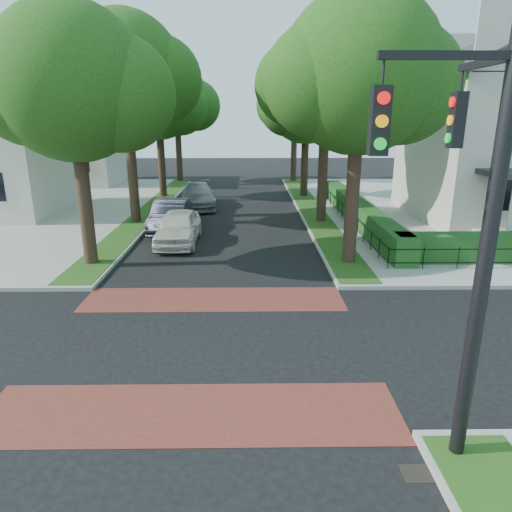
# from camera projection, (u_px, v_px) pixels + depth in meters

# --- Properties ---
(ground) EXTENTS (120.00, 120.00, 0.00)m
(ground) POSITION_uv_depth(u_px,v_px,m) (205.00, 343.00, 12.87)
(ground) COLOR black
(ground) RESTS_ON ground
(crosswalk_far) EXTENTS (9.00, 2.20, 0.01)m
(crosswalk_far) POSITION_uv_depth(u_px,v_px,m) (214.00, 299.00, 15.93)
(crosswalk_far) COLOR maroon
(crosswalk_far) RESTS_ON ground
(crosswalk_near) EXTENTS (9.00, 2.20, 0.01)m
(crosswalk_near) POSITION_uv_depth(u_px,v_px,m) (192.00, 413.00, 9.81)
(crosswalk_near) COLOR maroon
(crosswalk_near) RESTS_ON ground
(storm_drain) EXTENTS (0.65, 0.45, 0.01)m
(storm_drain) POSITION_uv_depth(u_px,v_px,m) (420.00, 474.00, 8.15)
(storm_drain) COLOR black
(storm_drain) RESTS_ON ground
(grass_strip_ne) EXTENTS (1.60, 29.80, 0.02)m
(grass_strip_ne) POSITION_uv_depth(u_px,v_px,m) (310.00, 207.00, 31.15)
(grass_strip_ne) COLOR #1E4413
(grass_strip_ne) RESTS_ON sidewalk_ne
(grass_strip_nw) EXTENTS (1.60, 29.80, 0.02)m
(grass_strip_nw) POSITION_uv_depth(u_px,v_px,m) (152.00, 208.00, 31.02)
(grass_strip_nw) COLOR #1E4413
(grass_strip_nw) RESTS_ON sidewalk_nw
(tree_right_near) EXTENTS (7.75, 6.67, 10.66)m
(tree_right_near) POSITION_uv_depth(u_px,v_px,m) (361.00, 76.00, 17.63)
(tree_right_near) COLOR black
(tree_right_near) RESTS_ON sidewalk_ne
(tree_right_mid) EXTENTS (8.25, 7.09, 11.22)m
(tree_right_mid) POSITION_uv_depth(u_px,v_px,m) (328.00, 81.00, 25.18)
(tree_right_mid) COLOR black
(tree_right_mid) RESTS_ON sidewalk_ne
(tree_right_far) EXTENTS (7.25, 6.23, 9.74)m
(tree_right_far) POSITION_uv_depth(u_px,v_px,m) (307.00, 105.00, 34.08)
(tree_right_far) COLOR black
(tree_right_far) RESTS_ON sidewalk_ne
(tree_right_back) EXTENTS (7.50, 6.45, 10.20)m
(tree_right_back) POSITION_uv_depth(u_px,v_px,m) (296.00, 104.00, 42.58)
(tree_right_back) COLOR black
(tree_right_back) RESTS_ON sidewalk_ne
(tree_left_near) EXTENTS (7.50, 6.45, 10.20)m
(tree_left_near) POSITION_uv_depth(u_px,v_px,m) (77.00, 85.00, 17.58)
(tree_left_near) COLOR black
(tree_left_near) RESTS_ON sidewalk_nw
(tree_left_mid) EXTENTS (8.00, 6.88, 11.48)m
(tree_left_mid) POSITION_uv_depth(u_px,v_px,m) (128.00, 74.00, 24.93)
(tree_left_mid) COLOR black
(tree_left_mid) RESTS_ON sidewalk_nw
(tree_left_far) EXTENTS (7.00, 6.02, 9.86)m
(tree_left_far) POSITION_uv_depth(u_px,v_px,m) (160.00, 102.00, 33.87)
(tree_left_far) COLOR black
(tree_left_far) RESTS_ON sidewalk_nw
(tree_left_back) EXTENTS (7.75, 6.66, 10.44)m
(tree_left_back) POSITION_uv_depth(u_px,v_px,m) (178.00, 102.00, 42.40)
(tree_left_back) COLOR black
(tree_left_back) RESTS_ON sidewalk_nw
(hedge_main_road) EXTENTS (1.00, 18.00, 1.20)m
(hedge_main_road) POSITION_uv_depth(u_px,v_px,m) (358.00, 211.00, 27.09)
(hedge_main_road) COLOR #1E4518
(hedge_main_road) RESTS_ON sidewalk_ne
(fence_main_road) EXTENTS (0.06, 18.00, 0.90)m
(fence_main_road) POSITION_uv_depth(u_px,v_px,m) (344.00, 213.00, 27.12)
(fence_main_road) COLOR black
(fence_main_road) RESTS_ON sidewalk_ne
(house_left_far) EXTENTS (10.00, 9.00, 10.14)m
(house_left_far) POSITION_uv_depth(u_px,v_px,m) (67.00, 129.00, 41.78)
(house_left_far) COLOR beige
(house_left_far) RESTS_ON sidewalk_nw
(traffic_signal) EXTENTS (2.17, 2.00, 8.00)m
(traffic_signal) POSITION_uv_depth(u_px,v_px,m) (474.00, 208.00, 7.34)
(traffic_signal) COLOR black
(traffic_signal) RESTS_ON sidewalk_se
(parked_car_front) EXTENTS (1.98, 4.92, 1.67)m
(parked_car_front) POSITION_uv_depth(u_px,v_px,m) (178.00, 227.00, 22.68)
(parked_car_front) COLOR silver
(parked_car_front) RESTS_ON ground
(parked_car_middle) EXTENTS (1.83, 5.15, 1.69)m
(parked_car_middle) POSITION_uv_depth(u_px,v_px,m) (171.00, 216.00, 25.31)
(parked_car_middle) COLOR black
(parked_car_middle) RESTS_ON ground
(parked_car_rear) EXTENTS (3.08, 5.95, 1.65)m
(parked_car_rear) POSITION_uv_depth(u_px,v_px,m) (198.00, 196.00, 31.80)
(parked_car_rear) COLOR gray
(parked_car_rear) RESTS_ON ground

